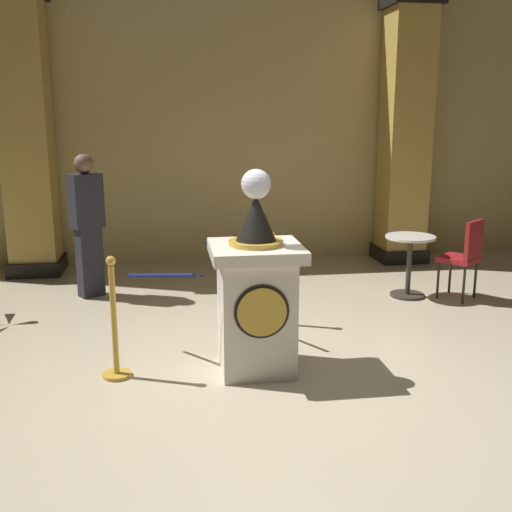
# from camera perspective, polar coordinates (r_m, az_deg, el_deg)

# --- Properties ---
(ground_plane) EXTENTS (10.06, 10.06, 0.00)m
(ground_plane) POSITION_cam_1_polar(r_m,az_deg,el_deg) (5.31, 1.28, -10.78)
(ground_plane) COLOR beige
(back_wall) EXTENTS (10.06, 0.16, 3.94)m
(back_wall) POSITION_cam_1_polar(r_m,az_deg,el_deg) (9.10, -3.28, 11.92)
(back_wall) COLOR tan
(back_wall) RESTS_ON ground_plane
(pedestal_clock) EXTENTS (0.76, 0.76, 1.73)m
(pedestal_clock) POSITION_cam_1_polar(r_m,az_deg,el_deg) (5.13, 0.01, -3.56)
(pedestal_clock) COLOR silver
(pedestal_clock) RESTS_ON ground_plane
(stanchion_near) EXTENTS (0.24, 0.24, 0.99)m
(stanchion_near) POSITION_cam_1_polar(r_m,az_deg,el_deg) (6.36, 1.47, -3.43)
(stanchion_near) COLOR gold
(stanchion_near) RESTS_ON ground_plane
(stanchion_far) EXTENTS (0.24, 0.24, 1.04)m
(stanchion_far) POSITION_cam_1_polar(r_m,az_deg,el_deg) (5.21, -13.12, -7.27)
(stanchion_far) COLOR gold
(stanchion_far) RESTS_ON ground_plane
(velvet_rope) EXTENTS (1.36, 1.35, 0.22)m
(velvet_rope) POSITION_cam_1_polar(r_m,az_deg,el_deg) (5.61, -5.16, -0.98)
(velvet_rope) COLOR #141947
(column_left) EXTENTS (0.74, 0.74, 3.78)m
(column_left) POSITION_cam_1_polar(r_m,az_deg,el_deg) (8.79, -20.71, 10.48)
(column_left) COLOR black
(column_left) RESTS_ON ground_plane
(column_right) EXTENTS (0.73, 0.73, 3.78)m
(column_right) POSITION_cam_1_polar(r_m,az_deg,el_deg) (9.27, 13.82, 11.03)
(column_right) COLOR black
(column_right) RESTS_ON ground_plane
(bystander_guest) EXTENTS (0.42, 0.38, 1.71)m
(bystander_guest) POSITION_cam_1_polar(r_m,az_deg,el_deg) (7.48, -15.55, 3.10)
(bystander_guest) COLOR #26262D
(bystander_guest) RESTS_ON ground_plane
(cafe_table) EXTENTS (0.59, 0.59, 0.75)m
(cafe_table) POSITION_cam_1_polar(r_m,az_deg,el_deg) (7.51, 14.20, -0.17)
(cafe_table) COLOR #332D28
(cafe_table) RESTS_ON ground_plane
(cafe_chair_red) EXTENTS (0.56, 0.56, 0.96)m
(cafe_chair_red) POSITION_cam_1_polar(r_m,az_deg,el_deg) (7.55, 19.03, 0.32)
(cafe_chair_red) COLOR black
(cafe_chair_red) RESTS_ON ground_plane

